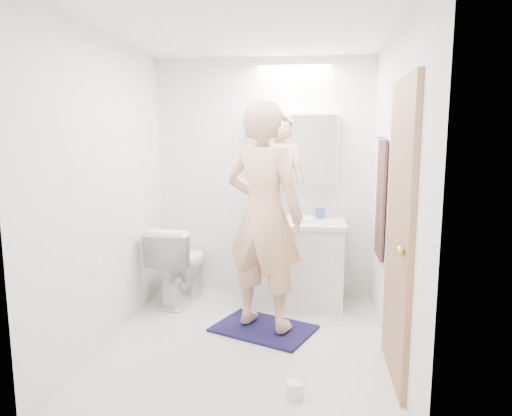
% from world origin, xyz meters
% --- Properties ---
extents(floor, '(2.50, 2.50, 0.00)m').
position_xyz_m(floor, '(0.00, 0.00, 0.00)').
color(floor, silver).
rests_on(floor, ground).
extents(ceiling, '(2.50, 2.50, 0.00)m').
position_xyz_m(ceiling, '(0.00, 0.00, 2.40)').
color(ceiling, white).
rests_on(ceiling, floor).
extents(wall_back, '(2.50, 0.00, 2.50)m').
position_xyz_m(wall_back, '(0.00, 1.25, 1.20)').
color(wall_back, white).
rests_on(wall_back, floor).
extents(wall_front, '(2.50, 0.00, 2.50)m').
position_xyz_m(wall_front, '(0.00, -1.25, 1.20)').
color(wall_front, white).
rests_on(wall_front, floor).
extents(wall_left, '(0.00, 2.50, 2.50)m').
position_xyz_m(wall_left, '(-1.10, 0.00, 1.20)').
color(wall_left, white).
rests_on(wall_left, floor).
extents(wall_right, '(0.00, 2.50, 2.50)m').
position_xyz_m(wall_right, '(1.10, 0.00, 1.20)').
color(wall_right, white).
rests_on(wall_right, floor).
extents(vanity_cabinet, '(0.90, 0.55, 0.78)m').
position_xyz_m(vanity_cabinet, '(0.35, 0.96, 0.39)').
color(vanity_cabinet, white).
rests_on(vanity_cabinet, floor).
extents(countertop, '(0.95, 0.58, 0.04)m').
position_xyz_m(countertop, '(0.35, 0.96, 0.80)').
color(countertop, silver).
rests_on(countertop, vanity_cabinet).
extents(sink_basin, '(0.36, 0.36, 0.03)m').
position_xyz_m(sink_basin, '(0.35, 0.99, 0.84)').
color(sink_basin, white).
rests_on(sink_basin, countertop).
extents(faucet, '(0.02, 0.02, 0.16)m').
position_xyz_m(faucet, '(0.35, 1.19, 0.90)').
color(faucet, silver).
rests_on(faucet, countertop).
extents(medicine_cabinet, '(0.88, 0.14, 0.70)m').
position_xyz_m(medicine_cabinet, '(0.30, 1.18, 1.50)').
color(medicine_cabinet, white).
rests_on(medicine_cabinet, wall_back).
extents(mirror_panel, '(0.84, 0.01, 0.66)m').
position_xyz_m(mirror_panel, '(0.30, 1.10, 1.50)').
color(mirror_panel, silver).
rests_on(mirror_panel, medicine_cabinet).
extents(toilet, '(0.53, 0.81, 0.78)m').
position_xyz_m(toilet, '(-0.78, 0.85, 0.39)').
color(toilet, white).
rests_on(toilet, floor).
extents(bath_rug, '(0.95, 0.82, 0.02)m').
position_xyz_m(bath_rug, '(0.11, 0.26, 0.01)').
color(bath_rug, '#1B1644').
rests_on(bath_rug, floor).
extents(person, '(0.80, 0.68, 1.87)m').
position_xyz_m(person, '(0.11, 0.26, 0.99)').
color(person, '#DDAB85').
rests_on(person, bath_rug).
extents(door, '(0.04, 0.80, 2.00)m').
position_xyz_m(door, '(1.08, -0.35, 1.00)').
color(door, tan).
rests_on(door, wall_right).
extents(door_knob, '(0.06, 0.06, 0.06)m').
position_xyz_m(door_knob, '(1.04, -0.65, 0.95)').
color(door_knob, gold).
rests_on(door_knob, door).
extents(towel, '(0.02, 0.42, 1.00)m').
position_xyz_m(towel, '(1.08, 0.55, 1.10)').
color(towel, '#112135').
rests_on(towel, wall_right).
extents(towel_hook, '(0.07, 0.02, 0.02)m').
position_xyz_m(towel_hook, '(1.07, 0.55, 1.62)').
color(towel_hook, silver).
rests_on(towel_hook, wall_right).
extents(soap_bottle_a, '(0.12, 0.12, 0.22)m').
position_xyz_m(soap_bottle_a, '(0.07, 1.11, 0.93)').
color(soap_bottle_a, beige).
rests_on(soap_bottle_a, countertop).
extents(soap_bottle_b, '(0.12, 0.12, 0.19)m').
position_xyz_m(soap_bottle_b, '(0.11, 1.15, 0.91)').
color(soap_bottle_b, '#537BB2').
rests_on(soap_bottle_b, countertop).
extents(toothbrush_cup, '(0.13, 0.13, 0.10)m').
position_xyz_m(toothbrush_cup, '(0.58, 1.12, 0.87)').
color(toothbrush_cup, '#3D5BB7').
rests_on(toothbrush_cup, countertop).
extents(toilet_paper_roll, '(0.11, 0.11, 0.10)m').
position_xyz_m(toilet_paper_roll, '(0.42, -0.72, 0.05)').
color(toilet_paper_roll, white).
rests_on(toilet_paper_roll, floor).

